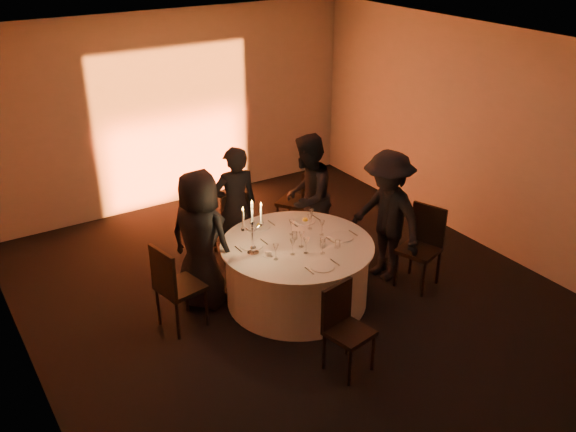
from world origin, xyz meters
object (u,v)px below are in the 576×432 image
chair_right (423,241)px  candelabra (253,236)px  banquet_table (297,272)px  guest_left (200,240)px  chair_back_left (234,221)px  guest_right (387,216)px  chair_back_right (302,197)px  coffee_cup (268,254)px  chair_left (173,283)px  guest_back_right (307,197)px  guest_back_left (235,207)px  chair_front (344,323)px

chair_right → candelabra: candelabra is taller
banquet_table → guest_left: 1.21m
banquet_table → chair_back_left: chair_back_left is taller
chair_right → guest_right: size_ratio=0.60×
chair_back_left → chair_back_right: bearing=-170.5°
chair_right → coffee_cup: 2.03m
chair_left → candelabra: (0.91, -0.18, 0.42)m
chair_left → guest_right: 2.75m
chair_back_right → chair_back_left: bearing=-27.9°
banquet_table → guest_right: (1.26, -0.11, 0.47)m
guest_left → guest_back_right: size_ratio=0.99×
chair_back_left → chair_back_right: 1.14m
chair_back_left → guest_right: (1.39, -1.45, 0.30)m
chair_back_right → chair_right: size_ratio=1.02×
chair_back_left → guest_back_right: size_ratio=0.57×
chair_back_left → guest_back_right: (0.86, -0.46, 0.31)m
chair_right → guest_back_left: 2.41m
guest_back_left → candelabra: 1.21m
chair_back_right → candelabra: 2.11m
banquet_table → chair_back_left: 1.36m
banquet_table → guest_back_right: (0.73, 0.88, 0.47)m
chair_front → chair_right: bearing=13.3°
chair_right → guest_left: bearing=-131.6°
guest_left → banquet_table: bearing=-149.7°
chair_right → coffee_cup: (-1.97, 0.41, 0.22)m
chair_right → guest_left: 2.73m
chair_back_left → chair_front: 2.63m
chair_front → guest_back_left: bearing=76.9°
chair_back_left → coffee_cup: bearing=82.9°
chair_back_right → guest_right: 1.58m
guest_back_right → banquet_table: bearing=10.8°
banquet_table → coffee_cup: bearing=-171.3°
guest_back_left → candelabra: size_ratio=2.44×
chair_back_left → chair_right: bearing=137.5°
chair_right → guest_back_right: bearing=-168.1°
candelabra → chair_back_right: bearing=41.3°
coffee_cup → guest_left: bearing=130.8°
chair_left → guest_back_right: (2.18, 0.63, 0.27)m
chair_back_left → coffee_cup: chair_back_left is taller
banquet_table → chair_front: bearing=-102.0°
chair_right → guest_back_left: bearing=-153.5°
chair_back_left → guest_back_left: (-0.04, -0.14, 0.27)m
coffee_cup → chair_right: bearing=-11.8°
chair_front → coffee_cup: (-0.16, 1.22, 0.27)m
guest_back_right → chair_back_right: bearing=-156.4°
chair_front → candelabra: bearing=90.6°
banquet_table → guest_right: 1.35m
guest_left → candelabra: guest_left is taller
chair_front → guest_left: 2.00m
chair_back_right → guest_back_right: 0.68m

